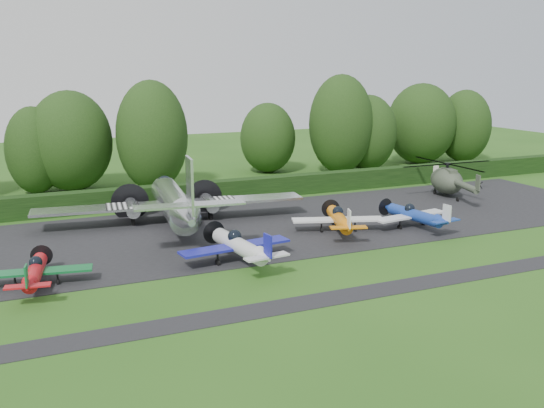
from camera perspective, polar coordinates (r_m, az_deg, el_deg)
name	(u,v)px	position (r m, az deg, el deg)	size (l,w,h in m)	color
ground	(306,265)	(40.80, 3.19, -5.72)	(160.00, 160.00, 0.00)	#265317
apron	(251,229)	(49.54, -2.01, -2.34)	(70.00, 18.00, 0.01)	black
taxiway_verge	(352,295)	(35.87, 7.54, -8.49)	(70.00, 2.00, 0.00)	black
hedgerow	(210,202)	(59.62, -5.90, 0.22)	(90.00, 1.60, 2.00)	black
transport_plane	(175,203)	(50.25, -9.13, 0.09)	(22.54, 17.28, 7.22)	silver
light_plane_red	(35,271)	(38.95, -21.41, -5.93)	(6.51, 6.84, 2.50)	#B51017
light_plane_white	(239,246)	(40.68, -3.12, -3.93)	(7.84, 8.24, 3.01)	silver
light_plane_orange	(339,219)	(48.21, 6.32, -1.40)	(7.32, 7.70, 2.81)	orange
light_plane_blue	(414,215)	(50.76, 13.25, -1.01)	(6.99, 7.35, 2.69)	navy
helicopter	(447,178)	(64.07, 16.16, 2.33)	(10.59, 12.40, 3.41)	#3A4333
sign_board	(424,172)	(70.59, 14.10, 2.98)	(3.50, 0.13, 1.97)	#3F3326
tree_1	(152,136)	(65.16, -11.23, 6.30)	(7.49, 7.49, 11.64)	black
tree_2	(71,141)	(67.15, -18.43, 5.63)	(8.62, 8.62, 10.58)	black
tree_3	(268,138)	(75.18, -0.40, 6.24)	(6.84, 6.84, 8.62)	black
tree_6	(421,124)	(84.40, 13.87, 7.34)	(9.18, 9.18, 10.78)	black
tree_7	(34,151)	(67.02, -21.48, 4.70)	(5.73, 5.73, 9.03)	black
tree_8	(368,133)	(77.66, 9.01, 6.63)	(7.24, 7.24, 9.52)	black
tree_9	(464,126)	(87.70, 17.66, 7.00)	(7.13, 7.13, 9.87)	black
tree_10	(341,124)	(74.96, 6.50, 7.46)	(7.83, 7.83, 12.06)	black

